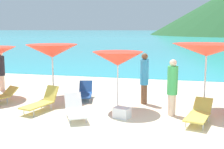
# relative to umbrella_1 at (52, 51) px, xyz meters

# --- Properties ---
(ground_plane) EXTENTS (50.00, 100.00, 0.30)m
(ground_plane) POSITION_rel_umbrella_1_xyz_m (4.36, 5.84, -2.07)
(ground_plane) COLOR beige
(ocean_water) EXTENTS (650.00, 440.00, 0.02)m
(ocean_water) POSITION_rel_umbrella_1_xyz_m (4.36, 225.13, -1.91)
(ocean_water) COLOR #2DADBC
(ocean_water) RESTS_ON ground_plane
(umbrella_1) EXTENTS (2.27, 2.27, 2.19)m
(umbrella_1) POSITION_rel_umbrella_1_xyz_m (0.00, 0.00, 0.00)
(umbrella_1) COLOR silver
(umbrella_1) RESTS_ON ground_plane
(umbrella_2) EXTENTS (1.90, 1.90, 2.03)m
(umbrella_2) POSITION_rel_umbrella_1_xyz_m (2.96, -1.11, -0.13)
(umbrella_2) COLOR silver
(umbrella_2) RESTS_ON ground_plane
(umbrella_3) EXTENTS (2.53, 2.53, 2.32)m
(umbrella_3) POSITION_rel_umbrella_1_xyz_m (5.91, -0.62, 0.18)
(umbrella_3) COLOR silver
(umbrella_3) RESTS_ON ground_plane
(lounge_chair_1) EXTENTS (0.88, 1.59, 0.78)m
(lounge_chair_1) POSITION_rel_umbrella_1_xyz_m (0.44, -1.90, -1.60)
(lounge_chair_1) COLOR #D8BF4C
(lounge_chair_1) RESTS_ON ground_plane
(lounge_chair_3) EXTENTS (0.96, 1.71, 0.62)m
(lounge_chair_3) POSITION_rel_umbrella_1_xyz_m (5.67, -1.96, -1.62)
(lounge_chair_3) COLOR #D8BF4C
(lounge_chair_3) RESTS_ON ground_plane
(lounge_chair_5) EXTENTS (1.20, 1.57, 0.69)m
(lounge_chair_5) POSITION_rel_umbrella_1_xyz_m (1.86, -2.38, -1.63)
(lounge_chair_5) COLOR white
(lounge_chair_5) RESTS_ON ground_plane
(lounge_chair_6) EXTENTS (0.85, 1.44, 0.66)m
(lounge_chair_6) POSITION_rel_umbrella_1_xyz_m (1.38, -0.03, -1.64)
(lounge_chair_6) COLOR #1E478C
(lounge_chair_6) RESTS_ON ground_plane
(beachgoer_0) EXTENTS (0.31, 0.31, 1.92)m
(beachgoer_0) POSITION_rel_umbrella_1_xyz_m (3.78, -0.17, -0.88)
(beachgoer_0) COLOR brown
(beachgoer_0) RESTS_ON ground_plane
(beachgoer_1) EXTENTS (0.32, 0.32, 1.80)m
(beachgoer_1) POSITION_rel_umbrella_1_xyz_m (-2.88, 0.68, -0.96)
(beachgoer_1) COLOR beige
(beachgoer_1) RESTS_ON ground_plane
(beachgoer_2) EXTENTS (0.34, 0.34, 1.85)m
(beachgoer_2) POSITION_rel_umbrella_1_xyz_m (4.84, -1.41, -0.93)
(beachgoer_2) COLOR beige
(beachgoer_2) RESTS_ON ground_plane
(cooler_box) EXTENTS (0.59, 0.50, 0.34)m
(cooler_box) POSITION_rel_umbrella_1_xyz_m (3.31, -2.06, -1.75)
(cooler_box) COLOR white
(cooler_box) RESTS_ON ground_plane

